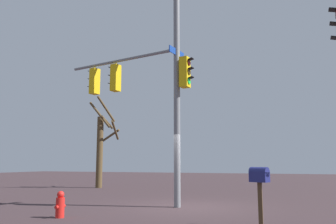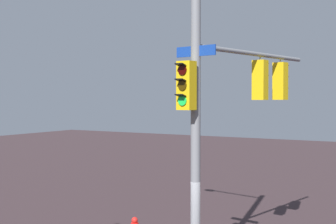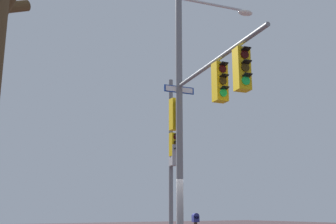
# 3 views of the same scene
# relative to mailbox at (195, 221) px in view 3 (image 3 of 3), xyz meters

# --- Properties ---
(main_signal_pole_assembly) EXTENTS (4.10, 5.81, 9.42)m
(main_signal_pole_assembly) POSITION_rel_mailbox_xyz_m (-2.86, -4.09, 4.02)
(main_signal_pole_assembly) COLOR slate
(main_signal_pole_assembly) RESTS_ON ground
(secondary_pole_assembly) EXTENTS (0.37, 0.75, 7.86)m
(secondary_pole_assembly) POSITION_rel_mailbox_xyz_m (0.30, 2.24, 2.98)
(secondary_pole_assembly) COLOR slate
(secondary_pole_assembly) RESTS_ON ground
(mailbox) EXTENTS (0.39, 0.50, 1.41)m
(mailbox) POSITION_rel_mailbox_xyz_m (0.00, 0.00, 0.00)
(mailbox) COLOR #4C3823
(mailbox) RESTS_ON ground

